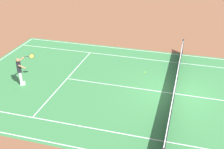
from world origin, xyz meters
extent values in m
plane|color=brown|center=(0.00, 0.00, 0.00)|extent=(60.00, 60.00, 0.00)
cube|color=#387A42|center=(0.00, 0.00, 0.00)|extent=(24.20, 11.40, 0.00)
cube|color=white|center=(0.00, -5.50, 0.00)|extent=(23.80, 0.05, 0.01)
cube|color=white|center=(0.00, -4.11, 0.00)|extent=(23.80, 0.05, 0.01)
cube|color=white|center=(0.00, 4.11, 0.00)|extent=(23.80, 0.05, 0.01)
cube|color=white|center=(6.40, 0.00, 0.00)|extent=(0.05, 8.22, 0.01)
cube|color=white|center=(0.00, 0.00, 0.00)|extent=(12.80, 0.05, 0.01)
cylinder|color=#2D2D33|center=(0.00, -5.80, 0.54)|extent=(0.10, 0.10, 1.08)
cube|color=black|center=(0.00, 0.00, 0.44)|extent=(0.02, 11.60, 0.88)
cube|color=white|center=(0.00, 0.00, 0.95)|extent=(0.04, 11.60, 0.06)
cube|color=white|center=(0.00, 0.00, 0.44)|extent=(0.04, 0.06, 0.88)
cylinder|color=white|center=(8.60, 1.46, 0.45)|extent=(0.15, 0.15, 0.74)
cube|color=white|center=(8.55, 1.42, 0.04)|extent=(0.29, 0.25, 0.09)
cylinder|color=white|center=(8.73, 1.26, 0.45)|extent=(0.15, 0.15, 0.74)
cube|color=white|center=(8.68, 1.22, 0.04)|extent=(0.29, 0.25, 0.09)
cube|color=black|center=(8.67, 1.36, 1.10)|extent=(0.41, 0.45, 0.56)
sphere|color=#9E704C|center=(8.67, 1.36, 1.53)|extent=(0.23, 0.23, 0.23)
cylinder|color=#9E704C|center=(8.37, 1.49, 1.23)|extent=(0.42, 0.19, 0.26)
cylinder|color=#9E704C|center=(8.68, 1.03, 1.43)|extent=(0.32, 0.38, 0.30)
cylinder|color=#232326|center=(8.45, 0.80, 1.54)|extent=(0.25, 0.18, 0.04)
torus|color=#232326|center=(8.20, 0.64, 1.54)|extent=(0.28, 0.19, 0.31)
cylinder|color=#C6D84C|center=(8.20, 0.64, 1.54)|extent=(0.23, 0.15, 0.27)
sphere|color=#CCE01E|center=(2.01, -2.06, 0.03)|extent=(0.07, 0.07, 0.07)
camera|label=1|loc=(-0.41, 14.03, 8.28)|focal=46.46mm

